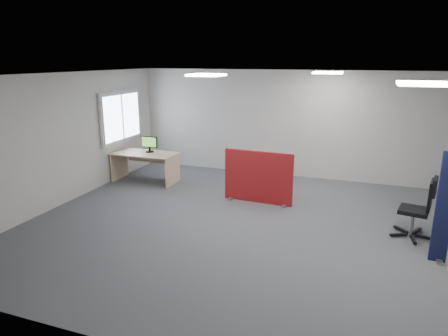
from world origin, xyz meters
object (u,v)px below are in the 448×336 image
(second_desk, at_px, (146,160))
(office_chair, at_px, (422,204))
(red_divider, at_px, (258,178))
(monitor_second, at_px, (149,143))

(second_desk, height_order, office_chair, office_chair)
(red_divider, relative_size, monitor_second, 3.46)
(red_divider, relative_size, office_chair, 1.38)
(monitor_second, height_order, office_chair, monitor_second)
(office_chair, bearing_deg, second_desk, 179.48)
(red_divider, xyz_separation_m, office_chair, (3.04, -0.77, 0.07))
(red_divider, bearing_deg, second_desk, 172.90)
(monitor_second, xyz_separation_m, office_chair, (5.99, -1.41, -0.33))
(red_divider, height_order, monitor_second, monitor_second)
(second_desk, xyz_separation_m, monitor_second, (0.07, 0.10, 0.40))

